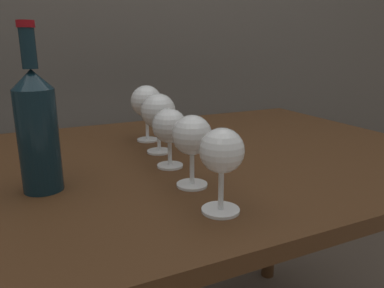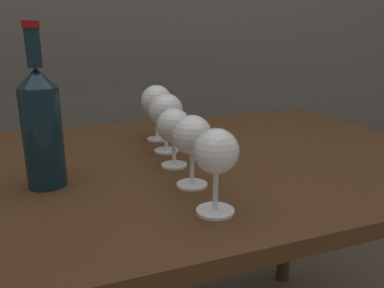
{
  "view_description": "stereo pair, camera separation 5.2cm",
  "coord_description": "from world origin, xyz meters",
  "px_view_note": "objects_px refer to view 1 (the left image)",
  "views": [
    {
      "loc": [
        -0.28,
        -0.79,
        1.03
      ],
      "look_at": [
        0.01,
        -0.19,
        0.84
      ],
      "focal_mm": 34.47,
      "sensor_mm": 36.0,
      "label": 1
    },
    {
      "loc": [
        -0.23,
        -0.82,
        1.03
      ],
      "look_at": [
        0.01,
        -0.19,
        0.84
      ],
      "focal_mm": 34.47,
      "sensor_mm": 36.0,
      "label": 2
    }
  ],
  "objects_px": {
    "wine_glass_cabernet": "(222,153)",
    "wine_glass_empty": "(158,112)",
    "wine_glass_port": "(169,128)",
    "wine_glass_merlot": "(146,102)",
    "wine_bottle": "(37,128)",
    "wine_glass_chardonnay": "(192,137)"
  },
  "relations": [
    {
      "from": "wine_glass_cabernet",
      "to": "wine_glass_empty",
      "type": "relative_size",
      "value": 0.95
    },
    {
      "from": "wine_glass_port",
      "to": "wine_glass_merlot",
      "type": "distance_m",
      "value": 0.24
    },
    {
      "from": "wine_glass_cabernet",
      "to": "wine_glass_empty",
      "type": "height_order",
      "value": "wine_glass_empty"
    },
    {
      "from": "wine_glass_cabernet",
      "to": "wine_glass_port",
      "type": "distance_m",
      "value": 0.25
    },
    {
      "from": "wine_glass_port",
      "to": "wine_bottle",
      "type": "xyz_separation_m",
      "value": [
        -0.27,
        -0.02,
        0.03
      ]
    },
    {
      "from": "wine_glass_empty",
      "to": "wine_glass_merlot",
      "type": "height_order",
      "value": "wine_glass_merlot"
    },
    {
      "from": "wine_bottle",
      "to": "wine_glass_chardonnay",
      "type": "bearing_deg",
      "value": -21.74
    },
    {
      "from": "wine_glass_cabernet",
      "to": "wine_glass_chardonnay",
      "type": "xyz_separation_m",
      "value": [
        0.01,
        0.12,
        -0.0
      ]
    },
    {
      "from": "wine_glass_port",
      "to": "wine_glass_empty",
      "type": "bearing_deg",
      "value": 81.15
    },
    {
      "from": "wine_glass_cabernet",
      "to": "wine_glass_merlot",
      "type": "bearing_deg",
      "value": 85.18
    },
    {
      "from": "wine_glass_port",
      "to": "wine_glass_merlot",
      "type": "bearing_deg",
      "value": 83.0
    },
    {
      "from": "wine_glass_chardonnay",
      "to": "wine_glass_merlot",
      "type": "distance_m",
      "value": 0.37
    },
    {
      "from": "wine_glass_port",
      "to": "wine_glass_merlot",
      "type": "height_order",
      "value": "wine_glass_merlot"
    },
    {
      "from": "wine_glass_port",
      "to": "wine_bottle",
      "type": "distance_m",
      "value": 0.27
    },
    {
      "from": "wine_glass_empty",
      "to": "wine_glass_port",
      "type": "bearing_deg",
      "value": -98.85
    },
    {
      "from": "wine_glass_cabernet",
      "to": "wine_glass_port",
      "type": "xyz_separation_m",
      "value": [
        0.01,
        0.25,
        -0.01
      ]
    },
    {
      "from": "wine_glass_cabernet",
      "to": "wine_bottle",
      "type": "relative_size",
      "value": 0.46
    },
    {
      "from": "wine_glass_chardonnay",
      "to": "wine_glass_merlot",
      "type": "height_order",
      "value": "wine_glass_merlot"
    },
    {
      "from": "wine_glass_port",
      "to": "wine_glass_empty",
      "type": "distance_m",
      "value": 0.12
    },
    {
      "from": "wine_glass_cabernet",
      "to": "wine_glass_merlot",
      "type": "height_order",
      "value": "wine_glass_merlot"
    },
    {
      "from": "wine_glass_port",
      "to": "wine_glass_chardonnay",
      "type": "bearing_deg",
      "value": -92.42
    },
    {
      "from": "wine_bottle",
      "to": "wine_glass_empty",
      "type": "bearing_deg",
      "value": 25.83
    }
  ]
}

